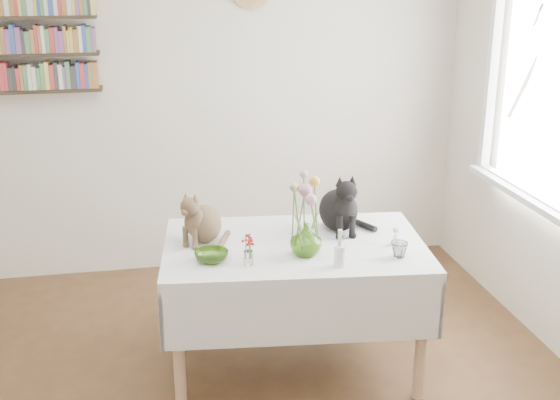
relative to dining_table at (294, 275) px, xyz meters
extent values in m
cube|color=beige|center=(-0.44, 1.58, 0.68)|extent=(4.04, 0.04, 2.54)
cube|color=white|center=(1.53, 0.11, 0.93)|extent=(0.01, 1.40, 1.20)
cube|color=white|center=(1.53, 0.11, 0.30)|extent=(0.06, 1.52, 0.06)
cube|color=white|center=(1.53, 0.84, 0.93)|extent=(0.06, 0.06, 1.20)
cube|color=white|center=(1.50, 0.11, 0.30)|extent=(0.12, 1.50, 0.04)
cube|color=white|center=(0.00, 0.00, 0.16)|extent=(1.50, 1.05, 0.06)
cylinder|color=tan|center=(-0.66, -0.31, -0.22)|extent=(0.06, 0.06, 0.70)
cylinder|color=tan|center=(0.59, -0.44, -0.22)|extent=(0.06, 0.06, 0.70)
cylinder|color=tan|center=(-0.59, 0.44, -0.22)|extent=(0.06, 0.06, 0.70)
cylinder|color=tan|center=(0.66, 0.31, -0.22)|extent=(0.06, 0.06, 0.70)
imported|color=#7FB53D|center=(0.02, -0.17, 0.27)|extent=(0.19, 0.19, 0.17)
imported|color=#7FB53D|center=(-0.47, -0.15, 0.21)|extent=(0.19, 0.19, 0.05)
imported|color=white|center=(0.49, -0.29, 0.23)|extent=(0.10, 0.10, 0.08)
cylinder|color=white|center=(0.16, -0.34, 0.24)|extent=(0.05, 0.05, 0.11)
cylinder|color=white|center=(0.16, -0.34, 0.34)|extent=(0.02, 0.02, 0.09)
cylinder|color=white|center=(-0.29, -0.24, 0.23)|extent=(0.05, 0.05, 0.08)
cone|color=white|center=(0.53, -0.12, 0.22)|extent=(0.05, 0.05, 0.08)
sphere|color=beige|center=(0.53, -0.12, 0.27)|extent=(0.03, 0.03, 0.03)
cylinder|color=#4C7233|center=(-0.01, -0.16, 0.39)|extent=(0.01, 0.01, 0.30)
sphere|color=#C38394|center=(-0.01, -0.16, 0.54)|extent=(0.07, 0.07, 0.07)
cylinder|color=#4C7233|center=(0.06, -0.19, 0.37)|extent=(0.01, 0.01, 0.26)
sphere|color=#C38394|center=(0.06, -0.19, 0.50)|extent=(0.06, 0.06, 0.06)
cylinder|color=#4C7233|center=(0.08, -0.14, 0.41)|extent=(0.01, 0.01, 0.34)
sphere|color=gold|center=(0.08, -0.14, 0.58)|extent=(0.06, 0.06, 0.06)
cylinder|color=#4C7233|center=(-0.04, -0.13, 0.39)|extent=(0.01, 0.01, 0.31)
sphere|color=gold|center=(-0.04, -0.13, 0.55)|extent=(0.05, 0.05, 0.05)
cylinder|color=#4C7233|center=(0.02, -0.12, 0.42)|extent=(0.01, 0.01, 0.37)
sphere|color=#999E93|center=(0.02, -0.12, 0.61)|extent=(0.04, 0.04, 0.04)
cylinder|color=#4C7233|center=(-0.03, -0.20, 0.40)|extent=(0.01, 0.01, 0.33)
sphere|color=#999E93|center=(-0.03, -0.20, 0.57)|extent=(0.04, 0.04, 0.04)
cube|color=#302417|center=(-1.54, 1.47, 0.83)|extent=(1.00, 0.16, 0.02)
cube|color=#302417|center=(-1.54, 1.47, 1.07)|extent=(1.00, 0.16, 0.02)
cube|color=#302417|center=(-1.54, 1.47, 1.31)|extent=(1.00, 0.16, 0.02)
camera|label=1|loc=(-0.75, -3.47, 1.63)|focal=45.00mm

